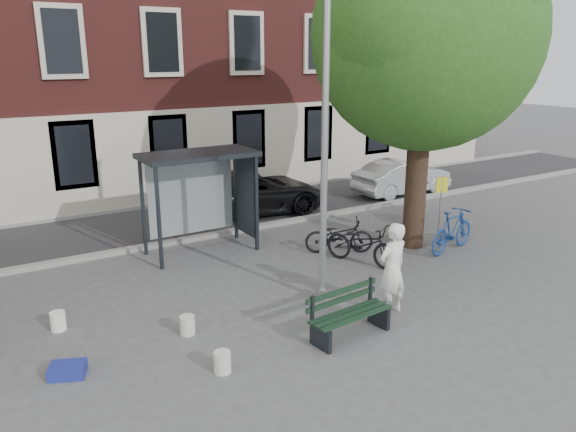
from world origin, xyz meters
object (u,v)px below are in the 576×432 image
at_px(bike_c, 362,244).
at_px(car_dark, 250,192).
at_px(bike_b, 452,230).
at_px(painter, 392,269).
at_px(bus_shelter, 212,178).
at_px(bike_a, 339,236).
at_px(lamppost, 324,169).
at_px(car_silver, 402,177).
at_px(bike_d, 418,201).
at_px(bench, 349,316).
at_px(notice_sign, 441,196).

height_order(bike_c, car_dark, car_dark).
distance_m(bike_b, bike_c, 2.63).
distance_m(painter, bike_c, 2.74).
relative_size(bus_shelter, bike_a, 1.63).
distance_m(bus_shelter, bike_b, 6.37).
xyz_separation_m(lamppost, bus_shelter, (-0.61, 4.11, -0.87)).
xyz_separation_m(bike_a, car_silver, (5.75, 3.90, 0.17)).
distance_m(bike_b, bike_d, 2.93).
bearing_deg(bike_c, bike_b, -33.20).
xyz_separation_m(painter, car_dark, (1.04, 7.90, -0.25)).
height_order(bike_c, bike_d, bike_d).
distance_m(bike_b, car_silver, 6.20).
bearing_deg(bus_shelter, bike_d, -7.18).
relative_size(lamppost, car_dark, 1.24).
bearing_deg(bike_d, car_dark, 7.42).
relative_size(painter, bike_d, 0.96).
xyz_separation_m(bench, car_silver, (8.25, 7.58, 0.24)).
distance_m(car_dark, notice_sign, 6.13).
height_order(bike_a, notice_sign, notice_sign).
bearing_deg(bus_shelter, painter, -75.46).
xyz_separation_m(lamppost, car_silver, (7.75, 6.00, -2.15)).
height_order(lamppost, car_dark, lamppost).
relative_size(lamppost, bike_a, 3.49).
height_order(bike_b, bike_d, bike_d).
distance_m(bike_b, car_dark, 6.58).
bearing_deg(bike_b, lamppost, 86.33).
bearing_deg(car_silver, bike_d, 144.13).
distance_m(lamppost, painter, 2.37).
relative_size(lamppost, painter, 3.27).
xyz_separation_m(bench, bike_d, (6.41, 4.86, 0.19)).
relative_size(bus_shelter, car_dark, 0.58).
distance_m(painter, bike_b, 4.28).
bearing_deg(car_dark, bike_d, -122.79).
bearing_deg(notice_sign, car_dark, 142.19).
xyz_separation_m(lamppost, bike_d, (5.90, 3.28, -2.20)).
xyz_separation_m(bus_shelter, car_silver, (8.36, 1.89, -1.29)).
relative_size(bike_a, notice_sign, 0.95).
xyz_separation_m(bike_c, car_dark, (-0.17, 5.49, 0.17)).
bearing_deg(bus_shelter, bike_b, -33.48).
bearing_deg(bus_shelter, bike_a, -37.51).
relative_size(bike_d, car_silver, 0.51).
xyz_separation_m(bus_shelter, bike_d, (6.51, -0.82, -1.33)).
height_order(bike_b, bike_c, bike_b).
bearing_deg(bike_a, bike_c, -149.82).
relative_size(bike_a, bike_b, 0.94).
relative_size(bench, car_silver, 0.44).
bearing_deg(painter, bike_d, -143.92).
distance_m(lamppost, bus_shelter, 4.24).
height_order(bus_shelter, painter, bus_shelter).
relative_size(bike_b, car_silver, 0.49).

